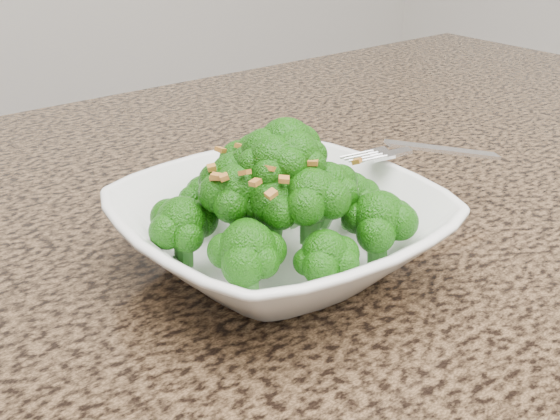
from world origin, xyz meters
TOP-DOWN VIEW (x-y plane):
  - granite_counter at (0.00, 0.30)m, footprint 1.64×1.04m
  - bowl at (-0.06, 0.27)m, footprint 0.25×0.25m
  - broccoli_pile at (-0.06, 0.27)m, footprint 0.22×0.22m
  - garlic_topping at (-0.06, 0.27)m, footprint 0.13×0.13m
  - fork at (0.07, 0.27)m, footprint 0.19×0.10m

SIDE VIEW (x-z plane):
  - granite_counter at x=0.00m, z-range 0.87..0.90m
  - bowl at x=-0.06m, z-range 0.90..0.96m
  - fork at x=0.07m, z-range 0.96..0.97m
  - broccoli_pile at x=-0.06m, z-range 0.96..1.04m
  - garlic_topping at x=-0.06m, z-range 1.04..1.04m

